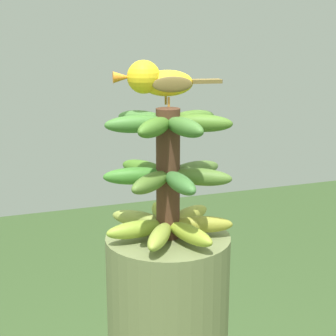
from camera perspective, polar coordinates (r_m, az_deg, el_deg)
name	(u,v)px	position (r m, az deg, el deg)	size (l,w,h in m)	color
banana_bunch	(168,175)	(1.11, 0.01, -0.71)	(0.27, 0.27, 0.27)	#4C2D1E
perched_bird	(156,80)	(1.11, -1.24, 9.35)	(0.23, 0.08, 0.09)	#C68933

